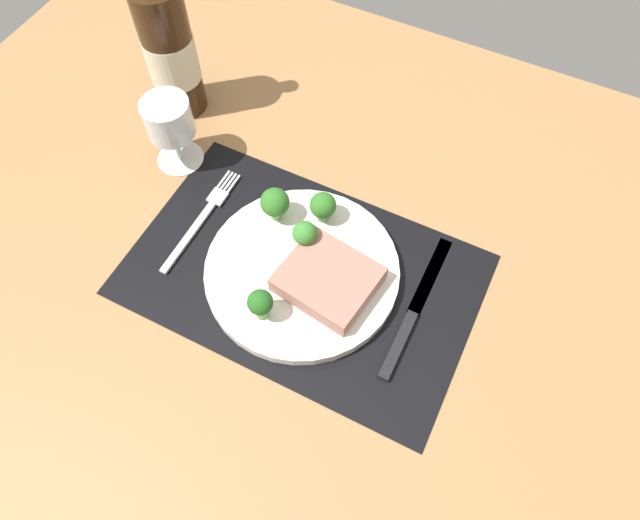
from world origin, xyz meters
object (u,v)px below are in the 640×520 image
(steak, at_px, (328,279))
(wine_bottle, at_px, (170,50))
(knife, at_px, (411,317))
(wine_glass, at_px, (169,122))
(fork, at_px, (202,219))
(plate, at_px, (302,271))

(steak, height_order, wine_bottle, wine_bottle)
(knife, xyz_separation_m, wine_bottle, (-0.48, 0.19, 0.10))
(knife, height_order, wine_glass, wine_glass)
(steak, xyz_separation_m, fork, (-0.21, 0.02, -0.03))
(fork, bearing_deg, plate, -2.70)
(steak, bearing_deg, plate, 171.63)
(plate, xyz_separation_m, wine_glass, (-0.26, 0.10, 0.07))
(plate, distance_m, steak, 0.05)
(plate, height_order, fork, plate)
(fork, xyz_separation_m, wine_glass, (-0.09, 0.08, 0.07))
(steak, height_order, knife, steak)
(wine_bottle, relative_size, wine_glass, 2.62)
(plate, distance_m, fork, 0.17)
(fork, height_order, wine_bottle, wine_bottle)
(plate, height_order, wine_bottle, wine_bottle)
(steak, bearing_deg, fork, 174.53)
(plate, height_order, knife, plate)
(steak, bearing_deg, wine_bottle, 150.70)
(fork, bearing_deg, wine_glass, 139.79)
(plate, xyz_separation_m, steak, (0.04, -0.01, 0.02))
(plate, relative_size, steak, 2.24)
(fork, distance_m, wine_glass, 0.15)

